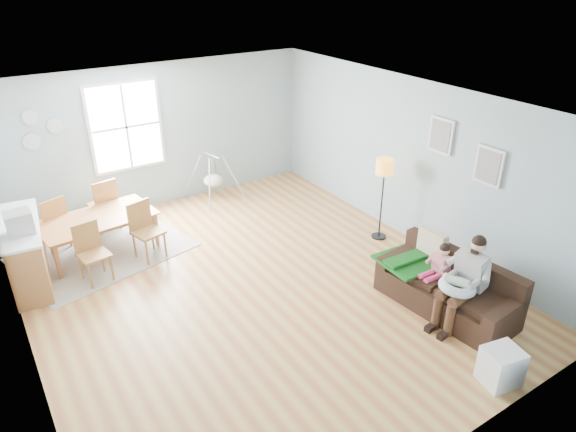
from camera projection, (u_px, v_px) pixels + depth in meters
room at (248, 127)px, 6.51m from camera, size 8.40×9.40×3.90m
window at (126, 127)px, 9.15m from camera, size 1.32×0.08×1.62m
pictures at (464, 150)px, 7.43m from camera, size 0.05×1.34×0.74m
wall_plates at (39, 130)px, 8.39m from camera, size 0.67×0.02×0.66m
sofa at (448, 291)px, 7.02m from camera, size 0.97×1.95×0.76m
green_throw at (411, 260)px, 7.32m from camera, size 0.90×0.79×0.04m
beige_pillow at (432, 245)px, 7.28m from camera, size 0.13×0.45×0.45m
father at (464, 279)px, 6.59m from camera, size 0.88×0.44×1.22m
nursing_pillow at (457, 287)px, 6.54m from camera, size 0.51×0.50×0.20m
infant at (456, 281)px, 6.52m from camera, size 0.22×0.34×0.13m
toddler at (438, 264)px, 6.94m from camera, size 0.46×0.23×0.72m
floor_lamp at (384, 173)px, 8.39m from camera, size 0.29×0.29×1.44m
storage_cube at (500, 366)px, 5.78m from camera, size 0.47×0.43×0.45m
rug at (103, 252)px, 8.46m from camera, size 2.92×2.46×0.01m
dining_table at (100, 235)px, 8.33m from camera, size 1.87×1.18×0.62m
chair_sw at (91, 249)px, 7.55m from camera, size 0.47×0.47×0.90m
chair_se at (144, 226)px, 8.13m from camera, size 0.52×0.52×0.94m
chair_nw at (53, 220)px, 8.33m from camera, size 0.53×0.53×0.94m
chair_ne at (105, 202)px, 8.89m from camera, size 0.51×0.51×0.98m
counter at (27, 252)px, 7.54m from camera, size 0.68×1.74×0.95m
monitor at (19, 223)px, 7.00m from camera, size 0.34×0.33×0.32m
baby_swing at (213, 180)px, 10.14m from camera, size 1.08×1.09×0.94m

